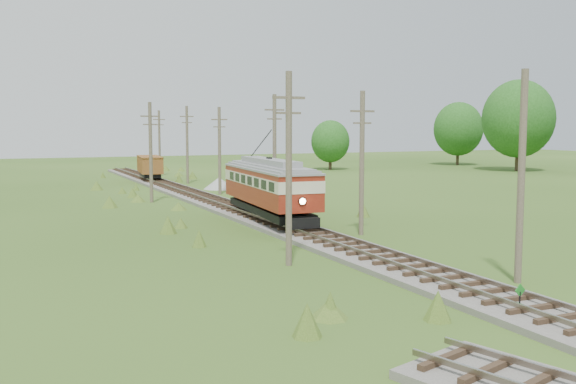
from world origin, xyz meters
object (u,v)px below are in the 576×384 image
switch_marker (520,296)px  gravel_pile (221,184)px  streetcar (269,184)px  gondola (150,166)px

switch_marker → gravel_pile: gravel_pile is taller
streetcar → switch_marker: bearing=-85.8°
switch_marker → gravel_pile: bearing=84.1°
gondola → gravel_pile: gondola is taller
switch_marker → streetcar: bearing=89.5°
gondola → gravel_pile: 13.42m
gravel_pile → streetcar: bearing=-100.9°
gondola → gravel_pile: (4.73, -12.49, -1.32)m
switch_marker → streetcar: size_ratio=0.08×
switch_marker → streetcar: (0.20, 22.92, 2.04)m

